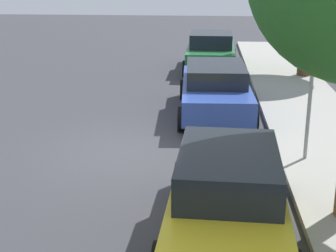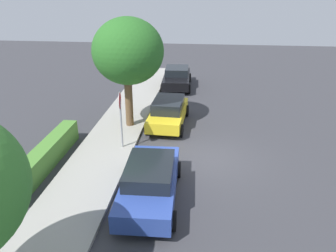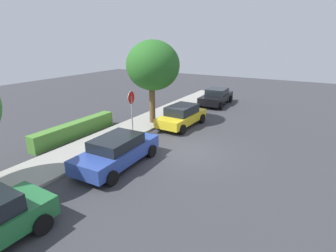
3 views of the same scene
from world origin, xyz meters
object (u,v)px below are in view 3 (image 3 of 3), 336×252
parked_car_yellow (182,116)px  parked_car_black (216,96)px  stop_sign (132,105)px  parked_car_blue (117,151)px  street_tree_mid_block (153,66)px

parked_car_yellow → parked_car_black: 7.21m
parked_car_black → stop_sign: bearing=171.0°
stop_sign → parked_car_black: stop_sign is taller
parked_car_yellow → parked_car_blue: size_ratio=0.93×
stop_sign → parked_car_blue: stop_sign is taller
street_tree_mid_block → stop_sign: bearing=-176.9°
parked_car_yellow → parked_car_blue: (-6.79, -0.08, -0.00)m
street_tree_mid_block → parked_car_black: bearing=-13.1°
parked_car_yellow → street_tree_mid_block: bearing=104.7°
stop_sign → street_tree_mid_block: 3.38m
stop_sign → parked_car_blue: size_ratio=0.61×
stop_sign → parked_car_yellow: stop_sign is taller
stop_sign → street_tree_mid_block: bearing=3.1°
parked_car_yellow → parked_car_black: bearing=1.1°
stop_sign → parked_car_yellow: 3.82m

